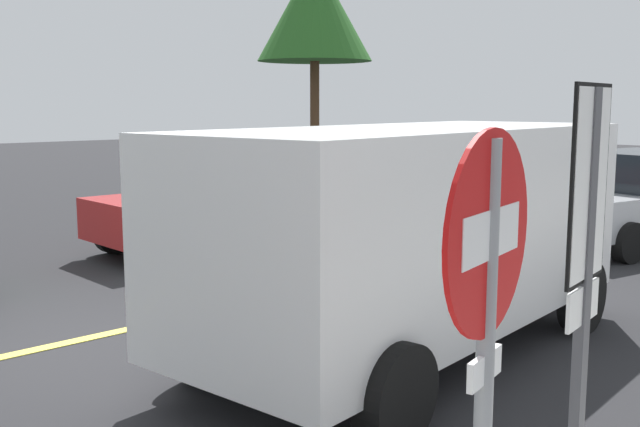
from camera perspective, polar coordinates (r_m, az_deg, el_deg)
ground_plane at (r=8.13m, az=-18.39°, el=-9.33°), size 80.00×80.00×0.00m
lane_marking_centre at (r=9.66m, az=-1.82°, el=-6.05°), size 28.00×0.16×0.01m
stop_sign at (r=2.81m, az=12.60°, el=-8.82°), size 0.74×0.20×2.34m
speed_limit_sign at (r=3.95m, az=19.74°, el=-1.66°), size 0.53×0.12×2.52m
white_van at (r=7.20m, az=7.35°, el=-0.86°), size 5.43×2.83×2.20m
car_silver_behind_van at (r=13.94m, az=23.00°, el=1.10°), size 4.38×2.59×1.61m
car_red_far_lane at (r=12.43m, az=-8.30°, el=0.87°), size 3.82×1.96×1.61m
tree_left_verge at (r=20.63m, az=-0.42°, el=15.35°), size 3.10×3.10×6.31m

